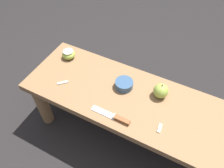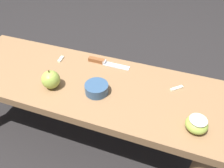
% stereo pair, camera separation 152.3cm
% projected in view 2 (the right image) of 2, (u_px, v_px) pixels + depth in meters
% --- Properties ---
extents(ground_plane, '(8.00, 8.00, 0.00)m').
position_uv_depth(ground_plane, '(88.00, 133.00, 1.29)').
color(ground_plane, black).
extents(wooden_bench, '(1.29, 0.44, 0.41)m').
position_uv_depth(wooden_bench, '(83.00, 92.00, 1.07)').
color(wooden_bench, olive).
rests_on(wooden_bench, ground_plane).
extents(knife, '(0.22, 0.03, 0.02)m').
position_uv_depth(knife, '(103.00, 62.00, 1.11)').
color(knife, silver).
rests_on(knife, wooden_bench).
extents(apple_whole, '(0.08, 0.08, 0.09)m').
position_uv_depth(apple_whole, '(51.00, 80.00, 0.96)').
color(apple_whole, '#9EB747').
rests_on(apple_whole, wooden_bench).
extents(apple_cut, '(0.08, 0.08, 0.05)m').
position_uv_depth(apple_cut, '(197.00, 124.00, 0.79)').
color(apple_cut, '#9EB747').
rests_on(apple_cut, wooden_bench).
extents(apple_slice_near_knife, '(0.02, 0.05, 0.01)m').
position_uv_depth(apple_slice_near_knife, '(61.00, 59.00, 1.14)').
color(apple_slice_near_knife, silver).
rests_on(apple_slice_near_knife, wooden_bench).
extents(apple_slice_near_bowl, '(0.05, 0.05, 0.01)m').
position_uv_depth(apple_slice_near_bowl, '(177.00, 88.00, 0.97)').
color(apple_slice_near_bowl, silver).
rests_on(apple_slice_near_bowl, wooden_bench).
extents(bowl, '(0.10, 0.10, 0.04)m').
position_uv_depth(bowl, '(97.00, 88.00, 0.94)').
color(bowl, '#335175').
rests_on(bowl, wooden_bench).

